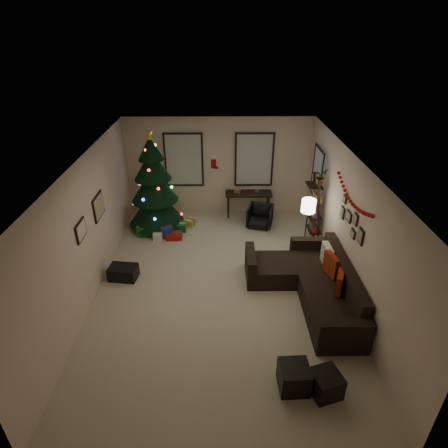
{
  "coord_description": "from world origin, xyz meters",
  "views": [
    {
      "loc": [
        0.02,
        -6.12,
        4.86
      ],
      "look_at": [
        0.1,
        0.6,
        1.15
      ],
      "focal_mm": 29.65,
      "sensor_mm": 36.0,
      "label": 1
    }
  ],
  "objects_px": {
    "christmas_tree": "(154,188)",
    "sofa": "(312,283)",
    "bookshelf": "(315,211)",
    "desk_chair": "(260,216)",
    "desk": "(248,195)"
  },
  "relations": [
    {
      "from": "desk_chair",
      "to": "bookshelf",
      "type": "relative_size",
      "value": 0.34
    },
    {
      "from": "desk",
      "to": "desk_chair",
      "type": "relative_size",
      "value": 2.15
    },
    {
      "from": "sofa",
      "to": "bookshelf",
      "type": "distance_m",
      "value": 2.18
    },
    {
      "from": "christmas_tree",
      "to": "bookshelf",
      "type": "distance_m",
      "value": 4.05
    },
    {
      "from": "sofa",
      "to": "bookshelf",
      "type": "bearing_deg",
      "value": 77.28
    },
    {
      "from": "sofa",
      "to": "desk",
      "type": "relative_size",
      "value": 2.18
    },
    {
      "from": "christmas_tree",
      "to": "desk",
      "type": "height_order",
      "value": "christmas_tree"
    },
    {
      "from": "christmas_tree",
      "to": "desk",
      "type": "bearing_deg",
      "value": 14.68
    },
    {
      "from": "sofa",
      "to": "desk",
      "type": "xyz_separation_m",
      "value": [
        -1.03,
        3.52,
        0.32
      ]
    },
    {
      "from": "sofa",
      "to": "desk_chair",
      "type": "distance_m",
      "value": 2.96
    },
    {
      "from": "christmas_tree",
      "to": "desk_chair",
      "type": "height_order",
      "value": "christmas_tree"
    },
    {
      "from": "sofa",
      "to": "christmas_tree",
      "type": "bearing_deg",
      "value": 140.56
    },
    {
      "from": "desk",
      "to": "bookshelf",
      "type": "height_order",
      "value": "bookshelf"
    },
    {
      "from": "christmas_tree",
      "to": "sofa",
      "type": "height_order",
      "value": "christmas_tree"
    },
    {
      "from": "desk_chair",
      "to": "bookshelf",
      "type": "xyz_separation_m",
      "value": [
        1.22,
        -0.81,
        0.56
      ]
    }
  ]
}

